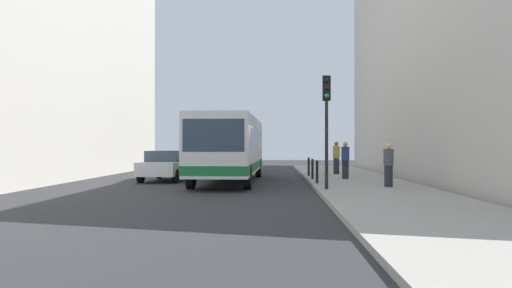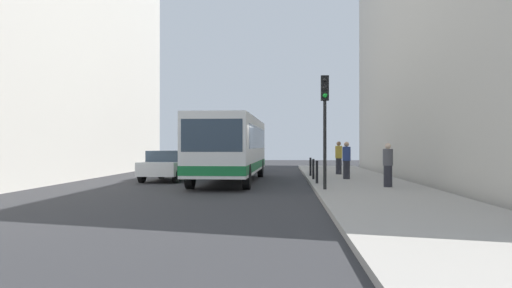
% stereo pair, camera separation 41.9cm
% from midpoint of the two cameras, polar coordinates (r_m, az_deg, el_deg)
% --- Properties ---
extents(ground_plane, '(80.00, 80.00, 0.00)m').
position_cam_midpoint_polar(ground_plane, '(19.84, -2.19, -5.17)').
color(ground_plane, '#2D2D30').
extents(sidewalk, '(4.40, 40.00, 0.15)m').
position_cam_midpoint_polar(sidewalk, '(20.06, 13.41, -4.90)').
color(sidewalk, '#9E9991').
rests_on(sidewalk, ground).
extents(building_left, '(7.00, 32.00, 17.69)m').
position_cam_midpoint_polar(building_left, '(28.12, -26.17, 14.50)').
color(building_left, '#BCB7AD').
rests_on(building_left, ground).
extents(building_right, '(7.00, 32.00, 13.59)m').
position_cam_midpoint_polar(building_right, '(26.05, 25.37, 11.05)').
color(building_right, '#BCB7AD').
rests_on(building_right, ground).
extents(bus, '(2.75, 11.07, 3.00)m').
position_cam_midpoint_polar(bus, '(23.62, -2.34, -0.19)').
color(bus, white).
rests_on(bus, ground).
extents(car_beside_bus, '(2.07, 4.50, 1.48)m').
position_cam_midpoint_polar(car_beside_bus, '(24.88, -9.52, -2.36)').
color(car_beside_bus, silver).
rests_on(car_beside_bus, ground).
extents(car_behind_bus, '(1.94, 4.44, 1.48)m').
position_cam_midpoint_polar(car_behind_bus, '(32.97, -1.53, -1.83)').
color(car_behind_bus, black).
rests_on(car_behind_bus, ground).
extents(traffic_light, '(0.28, 0.33, 4.10)m').
position_cam_midpoint_polar(traffic_light, '(18.14, 8.56, 3.86)').
color(traffic_light, black).
rests_on(traffic_light, sidewalk).
extents(bollard_near, '(0.11, 0.11, 0.95)m').
position_cam_midpoint_polar(bollard_near, '(20.96, 7.57, -3.20)').
color(bollard_near, black).
rests_on(bollard_near, sidewalk).
extents(bollard_mid, '(0.11, 0.11, 0.95)m').
position_cam_midpoint_polar(bollard_mid, '(23.53, 7.10, -2.87)').
color(bollard_mid, black).
rests_on(bollard_mid, sidewalk).
extents(bollard_far, '(0.11, 0.11, 0.95)m').
position_cam_midpoint_polar(bollard_far, '(26.10, 6.73, -2.61)').
color(bollard_far, black).
rests_on(bollard_far, sidewalk).
extents(pedestrian_near_signal, '(0.38, 0.38, 1.67)m').
position_cam_midpoint_polar(pedestrian_near_signal, '(19.63, 15.48, -2.35)').
color(pedestrian_near_signal, '#26262D').
rests_on(pedestrian_near_signal, sidewalk).
extents(pedestrian_mid_sidewalk, '(0.38, 0.38, 1.76)m').
position_cam_midpoint_polar(pedestrian_mid_sidewalk, '(23.92, 10.84, -1.85)').
color(pedestrian_mid_sidewalk, '#26262D').
rests_on(pedestrian_mid_sidewalk, sidewalk).
extents(pedestrian_far_sidewalk, '(0.38, 0.38, 1.81)m').
position_cam_midpoint_polar(pedestrian_far_sidewalk, '(27.77, 9.89, -1.56)').
color(pedestrian_far_sidewalk, '#26262D').
rests_on(pedestrian_far_sidewalk, sidewalk).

